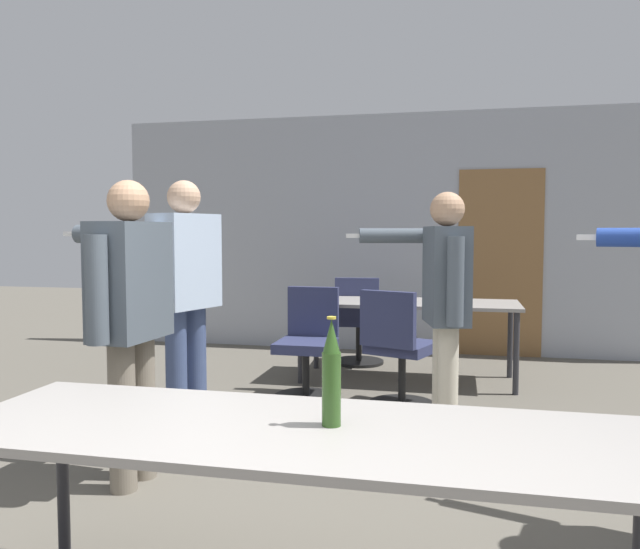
% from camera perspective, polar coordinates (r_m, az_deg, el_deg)
% --- Properties ---
extents(back_wall, '(6.61, 0.12, 2.70)m').
position_cam_1_polar(back_wall, '(7.17, 7.53, 3.67)').
color(back_wall, '#A3A8B2').
rests_on(back_wall, ground_plane).
extents(conference_table_near, '(2.35, 0.76, 0.73)m').
position_cam_1_polar(conference_table_near, '(2.11, -1.72, -15.31)').
color(conference_table_near, gray).
rests_on(conference_table_near, ground_plane).
extents(conference_table_far, '(1.99, 0.75, 0.73)m').
position_cam_1_polar(conference_table_far, '(5.77, 8.01, -3.08)').
color(conference_table_far, gray).
rests_on(conference_table_far, ground_plane).
extents(person_left_plaid, '(0.76, 0.71, 1.64)m').
position_cam_1_polar(person_left_plaid, '(3.49, -17.13, -2.63)').
color(person_left_plaid, slate).
rests_on(person_left_plaid, ground_plane).
extents(person_center_tall, '(0.74, 0.85, 1.72)m').
position_cam_1_polar(person_center_tall, '(4.46, -12.37, -0.50)').
color(person_center_tall, '#3D4C75').
rests_on(person_center_tall, ground_plane).
extents(person_near_casual, '(0.83, 0.61, 1.62)m').
position_cam_1_polar(person_near_casual, '(4.03, 11.26, -1.75)').
color(person_near_casual, beige).
rests_on(person_near_casual, ground_plane).
extents(office_chair_far_left, '(0.52, 0.57, 0.91)m').
position_cam_1_polar(office_chair_far_left, '(6.43, 3.52, -4.55)').
color(office_chair_far_left, black).
rests_on(office_chair_far_left, ground_plane).
extents(office_chair_near_pushed, '(0.60, 0.64, 0.93)m').
position_cam_1_polar(office_chair_near_pushed, '(4.87, 7.14, -7.14)').
color(office_chair_near_pushed, black).
rests_on(office_chair_near_pushed, ground_plane).
extents(office_chair_mid_tucked, '(0.52, 0.55, 0.90)m').
position_cam_1_polar(office_chair_mid_tucked, '(5.20, -1.10, -6.67)').
color(office_chair_mid_tucked, black).
rests_on(office_chair_mid_tucked, ground_plane).
extents(beer_bottle, '(0.06, 0.06, 0.36)m').
position_cam_1_polar(beer_bottle, '(2.06, 1.05, -9.13)').
color(beer_bottle, '#2D511E').
rests_on(beer_bottle, conference_table_near).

